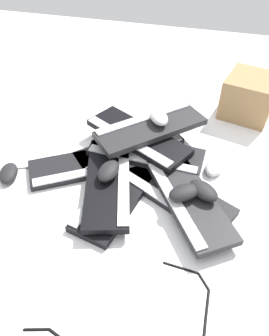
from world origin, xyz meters
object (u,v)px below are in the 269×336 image
at_px(keyboard_3, 130,148).
at_px(mouse_5, 159,117).
at_px(mouse_3, 215,167).
at_px(keyboard_8, 151,127).
at_px(keyboard_7, 137,137).
at_px(keyboard_5, 109,181).
at_px(keyboard_6, 146,153).
at_px(mouse_4, 8,173).
at_px(mouse_1, 204,190).
at_px(cardboard_box, 249,96).
at_px(keyboard_2, 173,193).
at_px(keyboard_1, 119,192).
at_px(mouse_2, 109,171).
at_px(keyboard_4, 187,197).
at_px(keyboard_0, 88,165).
at_px(mouse_0, 185,192).

relative_size(keyboard_3, mouse_5, 3.82).
bearing_deg(mouse_3, keyboard_3, 100.43).
bearing_deg(keyboard_8, keyboard_7, 35.41).
distance_m(keyboard_5, mouse_3, 0.41).
bearing_deg(keyboard_5, keyboard_3, -93.50).
xyz_separation_m(keyboard_6, mouse_4, (0.47, 0.22, -0.02)).
distance_m(keyboard_3, mouse_5, 0.17).
distance_m(mouse_1, cardboard_box, 0.64).
relative_size(mouse_5, cardboard_box, 0.49).
height_order(keyboard_2, keyboard_6, keyboard_6).
bearing_deg(keyboard_1, keyboard_5, -19.93).
height_order(keyboard_1, mouse_2, mouse_2).
relative_size(keyboard_1, mouse_5, 4.20).
height_order(keyboard_6, cardboard_box, cardboard_box).
bearing_deg(mouse_3, mouse_5, 83.98).
distance_m(keyboard_2, keyboard_4, 0.07).
height_order(keyboard_0, keyboard_1, same).
relative_size(keyboard_2, mouse_5, 4.19).
bearing_deg(mouse_0, keyboard_8, 83.77).
bearing_deg(mouse_1, keyboard_2, -157.85).
height_order(keyboard_5, keyboard_6, same).
relative_size(mouse_0, mouse_5, 1.00).
bearing_deg(keyboard_2, keyboard_3, -43.10).
height_order(mouse_3, mouse_4, same).
bearing_deg(keyboard_3, mouse_4, 33.70).
height_order(mouse_0, mouse_1, same).
height_order(keyboard_0, cardboard_box, cardboard_box).
distance_m(keyboard_6, mouse_4, 0.52).
distance_m(keyboard_1, keyboard_4, 0.24).
distance_m(keyboard_0, mouse_5, 0.33).
distance_m(keyboard_0, keyboard_7, 0.22).
distance_m(mouse_0, mouse_1, 0.06).
height_order(keyboard_4, mouse_0, mouse_0).
relative_size(keyboard_5, mouse_4, 4.22).
xyz_separation_m(keyboard_3, keyboard_4, (-0.26, 0.23, 0.03)).
height_order(keyboard_3, mouse_3, mouse_3).
relative_size(keyboard_7, mouse_2, 4.17).
relative_size(keyboard_2, keyboard_5, 0.99).
xyz_separation_m(keyboard_7, mouse_3, (-0.31, 0.04, -0.05)).
relative_size(keyboard_0, mouse_4, 4.12).
bearing_deg(mouse_2, mouse_5, -16.62).
bearing_deg(keyboard_2, mouse_5, -67.16).
bearing_deg(mouse_0, keyboard_4, 23.15).
bearing_deg(keyboard_5, cardboard_box, -126.39).
xyz_separation_m(mouse_0, mouse_4, (0.65, 0.02, -0.06)).
bearing_deg(mouse_3, mouse_4, 123.10).
bearing_deg(keyboard_4, keyboard_5, -0.86).
bearing_deg(keyboard_3, cardboard_box, -138.23).
bearing_deg(mouse_0, keyboard_0, 125.98).
bearing_deg(mouse_4, mouse_0, 70.99).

